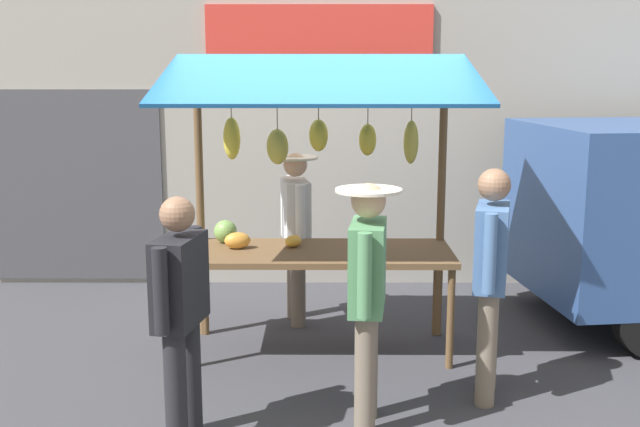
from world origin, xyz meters
name	(u,v)px	position (x,y,z in m)	size (l,w,h in m)	color
ground_plane	(320,350)	(0.00, 0.00, 0.00)	(40.00, 40.00, 0.00)	#38383D
street_backdrop	(316,131)	(0.05, -2.20, 1.70)	(9.00, 0.30, 3.40)	#9E998E
market_stall	(315,171)	(0.04, -0.04, 1.54)	(2.50, 1.46, 2.50)	brown
vendor_with_sunhat	(296,224)	(0.23, -0.75, 0.95)	(0.42, 0.68, 1.61)	#726656
shopper_with_ponytail	(181,304)	(0.86, 1.63, 0.93)	(0.30, 0.68, 1.61)	#232328
shopper_in_grey_tee	(367,286)	(-0.32, 1.39, 0.98)	(0.43, 0.70, 1.66)	#726656
shopper_in_striped_shirt	(491,267)	(-1.22, 0.93, 0.99)	(0.34, 0.70, 1.69)	#726656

